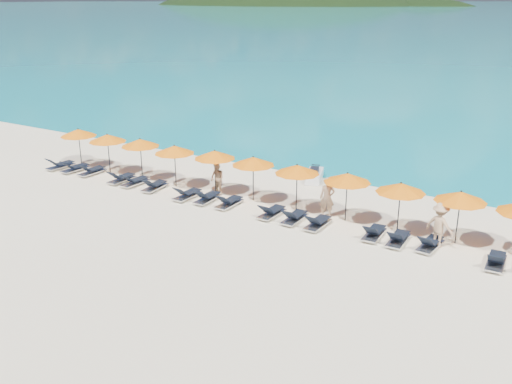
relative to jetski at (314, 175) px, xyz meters
The scene contains 33 objects.
ground 9.30m from the jetski, 89.29° to the right, with size 1400.00×1400.00×0.00m, color beige.
headland_main 610.78m from the jetski, 119.47° to the left, with size 374.00×242.00×126.50m.
headland_small 571.83m from the jetski, 105.23° to the left, with size 162.00×126.00×85.50m.
jetski is the anchor object (origin of this frame).
beachgoer_a 5.48m from the jetski, 58.09° to the right, with size 0.68×0.45×1.86m, color tan.
beachgoer_b 5.63m from the jetski, 125.77° to the right, with size 0.78×0.45×1.60m, color tan.
beachgoer_c 9.66m from the jetski, 32.85° to the right, with size 1.20×0.56×1.86m, color tan.
umbrella_0 14.02m from the jetski, 160.33° to the right, with size 2.10×2.10×2.28m.
umbrella_1 11.81m from the jetski, 156.00° to the right, with size 2.10×2.10×2.28m.
umbrella_2 9.69m from the jetski, 151.18° to the right, with size 2.10×2.10×2.28m.
umbrella_3 7.72m from the jetski, 140.77° to the right, with size 2.10×2.10×2.28m.
umbrella_4 5.90m from the jetski, 127.79° to the right, with size 2.10×2.10×2.28m.
umbrella_5 4.92m from the jetski, 104.70° to the right, with size 2.10×2.10×2.28m.
umbrella_6 5.04m from the jetski, 74.29° to the right, with size 2.10×2.10×2.28m.
umbrella_7 6.17m from the jetski, 50.34° to the right, with size 2.10×2.10×2.28m.
umbrella_8 7.98m from the jetski, 36.95° to the right, with size 2.10×2.10×2.28m.
umbrella_9 9.88m from the jetski, 27.60° to the right, with size 2.10×2.10×2.28m.
lounger_0 14.84m from the jetski, 157.02° to the right, with size 0.78×1.75×0.66m.
lounger_1 13.73m from the jetski, 155.32° to the right, with size 0.76×1.75×0.66m.
lounger_2 12.55m from the jetski, 153.31° to the right, with size 0.64×1.71×0.66m.
lounger_3 10.52m from the jetski, 146.65° to the right, with size 0.63×1.70×0.66m.
lounger_4 9.72m from the jetski, 143.28° to the right, with size 0.74×1.74×0.66m.
lounger_5 8.65m from the jetski, 137.57° to the right, with size 0.79×1.76×0.66m.
lounger_6 7.26m from the jetski, 124.30° to the right, with size 0.70×1.73×0.66m.
lounger_7 6.58m from the jetski, 116.75° to the right, with size 0.68×1.72×0.66m.
lounger_8 6.09m from the jetski, 105.98° to the right, with size 0.63×1.70×0.66m.
lounger_9 5.97m from the jetski, 83.03° to the right, with size 0.67×1.72×0.66m.
lounger_10 6.24m from the jetski, 72.15° to the right, with size 0.64×1.71×0.66m.
lounger_11 6.74m from the jetski, 62.72° to the right, with size 0.65×1.71×0.66m.
lounger_12 8.01m from the jetski, 45.84° to the right, with size 0.71×1.73×0.66m.
lounger_13 8.83m from the jetski, 41.22° to the right, with size 0.68×1.72×0.66m.
lounger_14 9.71m from the jetski, 35.58° to the right, with size 0.78×1.75×0.66m.
lounger_15 11.99m from the jetski, 29.54° to the right, with size 0.72×1.74×0.66m.
Camera 1 is at (12.77, -17.75, 9.61)m, focal length 40.00 mm.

